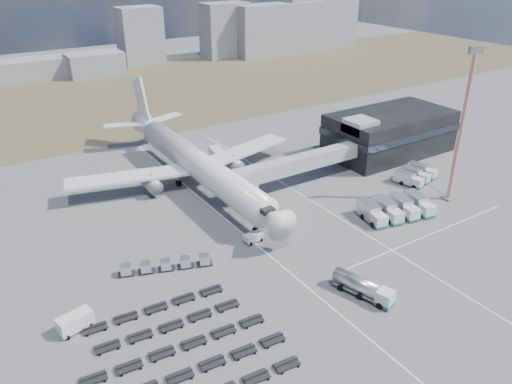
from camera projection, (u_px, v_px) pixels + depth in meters
ground at (285, 257)px, 80.92m from camera, size 420.00×420.00×0.00m
grass_strip at (90, 100)px, 164.07m from camera, size 420.00×90.00×0.01m
lane_markings at (320, 232)px, 87.92m from camera, size 47.12×110.00×0.01m
terminal at (389, 132)px, 119.86m from camera, size 30.40×16.40×11.00m
jet_bridge at (291, 166)px, 101.84m from camera, size 30.30×3.80×7.05m
airliner at (195, 162)px, 103.06m from camera, size 51.59×64.53×17.62m
skyline at (65, 49)px, 190.20m from camera, size 302.98×26.21×24.29m
fuel_tanker at (363, 287)px, 71.20m from camera, size 4.89×9.40×2.95m
pushback_tug at (253, 238)px, 84.80m from camera, size 3.26×1.95×1.44m
utility_van at (75, 322)px, 64.92m from camera, size 4.88×3.01×2.40m
catering_truck at (218, 156)px, 116.01m from camera, size 3.65×6.74×2.93m
service_trucks_near at (396, 208)px, 92.57m from camera, size 14.12×9.56×2.88m
service_trucks_far at (415, 175)px, 106.79m from camera, size 9.43×7.97×2.49m
uld_row at (166, 265)px, 77.15m from camera, size 14.17×6.23×1.59m
baggage_dollies at (180, 350)px, 61.66m from camera, size 25.67×20.64×0.75m
floodlight_mast at (462, 127)px, 93.07m from camera, size 2.84×2.30×29.78m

